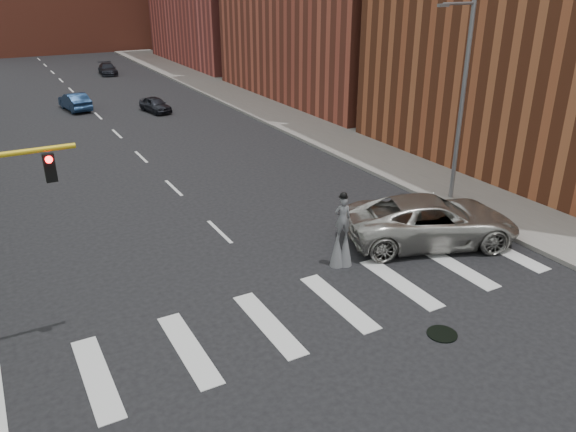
{
  "coord_description": "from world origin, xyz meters",
  "views": [
    {
      "loc": [
        -7.78,
        -12.0,
        9.85
      ],
      "look_at": [
        1.4,
        4.61,
        1.7
      ],
      "focal_mm": 35.0,
      "sensor_mm": 36.0,
      "label": 1
    }
  ],
  "objects": [
    {
      "name": "ground_plane",
      "position": [
        0.0,
        0.0,
        0.0
      ],
      "size": [
        160.0,
        160.0,
        0.0
      ],
      "primitive_type": "plane",
      "color": "black",
      "rests_on": "ground"
    },
    {
      "name": "sidewalk_right",
      "position": [
        12.5,
        25.0,
        0.09
      ],
      "size": [
        5.0,
        90.0,
        0.18
      ],
      "primitive_type": "cube",
      "color": "slate",
      "rests_on": "ground"
    },
    {
      "name": "manhole",
      "position": [
        3.0,
        -2.0,
        0.02
      ],
      "size": [
        0.9,
        0.9,
        0.04
      ],
      "primitive_type": "cylinder",
      "color": "black",
      "rests_on": "ground"
    },
    {
      "name": "streetlight",
      "position": [
        10.9,
        6.0,
        4.9
      ],
      "size": [
        2.05,
        0.2,
        9.0
      ],
      "color": "slate",
      "rests_on": "ground"
    },
    {
      "name": "stilt_performer",
      "position": [
        2.8,
        3.11,
        1.11
      ],
      "size": [
        0.83,
        0.61,
        2.88
      ],
      "rotation": [
        0.0,
        0.0,
        2.85
      ],
      "color": "#352115",
      "rests_on": "ground"
    },
    {
      "name": "suv_crossing",
      "position": [
        6.99,
        3.0,
        0.94
      ],
      "size": [
        7.46,
        5.33,
        1.89
      ],
      "primitive_type": "imported",
      "rotation": [
        0.0,
        0.0,
        1.21
      ],
      "color": "#A7A49E",
      "rests_on": "ground"
    },
    {
      "name": "car_near",
      "position": [
        4.24,
        31.15,
        0.59
      ],
      "size": [
        2.0,
        3.65,
        1.18
      ],
      "primitive_type": "imported",
      "rotation": [
        0.0,
        0.0,
        0.19
      ],
      "color": "black",
      "rests_on": "ground"
    },
    {
      "name": "car_mid",
      "position": [
        -1.11,
        34.92,
        0.69
      ],
      "size": [
        2.03,
        4.34,
        1.37
      ],
      "primitive_type": "imported",
      "rotation": [
        0.0,
        0.0,
        3.28
      ],
      "color": "navy",
      "rests_on": "ground"
    },
    {
      "name": "car_far",
      "position": [
        5.07,
        51.4,
        0.59
      ],
      "size": [
        1.95,
        4.19,
        1.18
      ],
      "primitive_type": "imported",
      "rotation": [
        0.0,
        0.0,
        -0.07
      ],
      "color": "black",
      "rests_on": "ground"
    }
  ]
}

